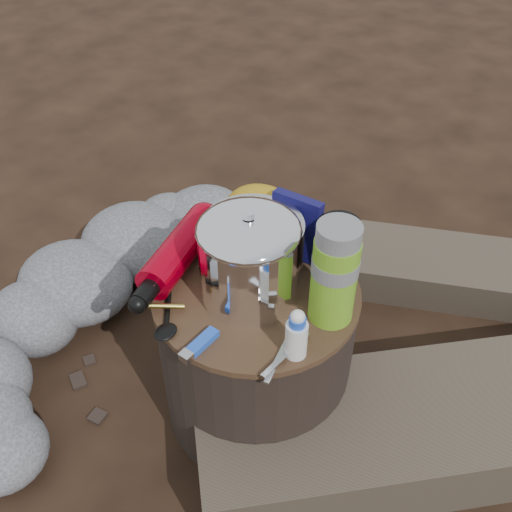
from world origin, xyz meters
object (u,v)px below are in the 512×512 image
Objects in this scene: stump at (256,352)px; camping_pot at (249,257)px; travel_mug at (338,247)px; fuel_bottle at (179,250)px; thermos at (334,274)px.

stump is 2.18× the size of camping_pot.
stump is 3.51× the size of travel_mug.
fuel_bottle is at bearing -172.53° from stump.
camping_pot is at bearing -8.94° from fuel_bottle.
thermos is at bearing -3.82° from fuel_bottle.
camping_pot is (-0.01, -0.01, 0.29)m from stump.
thermos is at bearing -66.11° from travel_mug.
travel_mug is at bearing 56.18° from camping_pot.
camping_pot is 0.90× the size of thermos.
stump is at bearing -4.45° from fuel_bottle.
stump is 0.31m from travel_mug.
thermos is (0.33, 0.05, 0.07)m from fuel_bottle.
fuel_bottle is 1.44× the size of thermos.
stump is 0.29m from fuel_bottle.
camping_pot is 0.17m from thermos.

